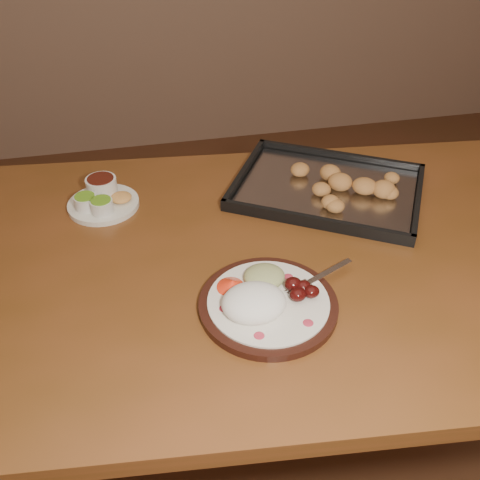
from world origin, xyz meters
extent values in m
plane|color=#542D1C|center=(0.00, 0.00, 0.00)|extent=(4.00, 4.00, 0.00)
cube|color=brown|center=(-0.13, 0.00, 0.73)|extent=(1.58, 1.04, 0.04)
cylinder|color=#4D3217|center=(-0.77, 0.44, 0.35)|extent=(0.07, 0.07, 0.71)
cylinder|color=#4D3217|center=(0.58, 0.31, 0.35)|extent=(0.07, 0.07, 0.71)
cylinder|color=black|center=(-0.13, -0.17, 0.76)|extent=(0.26, 0.26, 0.02)
cylinder|color=silver|center=(-0.13, -0.17, 0.77)|extent=(0.23, 0.23, 0.01)
ellipsoid|color=#BE2D44|center=(-0.16, -0.25, 0.77)|extent=(0.02, 0.02, 0.00)
ellipsoid|color=#BE2D44|center=(-0.07, -0.24, 0.77)|extent=(0.02, 0.02, 0.00)
ellipsoid|color=#BE2D44|center=(-0.07, -0.11, 0.77)|extent=(0.02, 0.02, 0.00)
ellipsoid|color=#BE2D44|center=(-0.21, -0.17, 0.77)|extent=(0.02, 0.02, 0.00)
ellipsoid|color=white|center=(-0.16, -0.18, 0.78)|extent=(0.15, 0.13, 0.05)
ellipsoid|color=#4E0B0B|center=(-0.07, -0.18, 0.78)|extent=(0.03, 0.03, 0.03)
ellipsoid|color=#4E0B0B|center=(-0.06, -0.16, 0.78)|extent=(0.03, 0.03, 0.03)
ellipsoid|color=#4E0B0B|center=(-0.07, -0.14, 0.78)|extent=(0.03, 0.03, 0.03)
ellipsoid|color=#4E0B0B|center=(-0.04, -0.17, 0.78)|extent=(0.03, 0.03, 0.03)
ellipsoid|color=tan|center=(-0.12, -0.11, 0.78)|extent=(0.10, 0.09, 0.03)
cone|color=#F53316|center=(-0.19, -0.12, 0.78)|extent=(0.08, 0.08, 0.03)
cube|color=white|center=(0.01, -0.11, 0.77)|extent=(0.12, 0.07, 0.00)
cube|color=white|center=(-0.05, -0.14, 0.77)|extent=(0.04, 0.03, 0.00)
cylinder|color=white|center=(-0.07, -0.16, 0.77)|extent=(0.03, 0.01, 0.00)
cylinder|color=white|center=(-0.07, -0.16, 0.77)|extent=(0.03, 0.01, 0.00)
cylinder|color=white|center=(-0.07, -0.15, 0.77)|extent=(0.03, 0.01, 0.00)
cylinder|color=white|center=(-0.08, -0.14, 0.77)|extent=(0.03, 0.01, 0.00)
cylinder|color=silver|center=(-0.43, 0.25, 0.76)|extent=(0.17, 0.17, 0.01)
cylinder|color=silver|center=(-0.47, 0.23, 0.78)|extent=(0.05, 0.05, 0.03)
cylinder|color=#5A941D|center=(-0.47, 0.23, 0.79)|extent=(0.05, 0.05, 0.00)
cylinder|color=silver|center=(-0.43, 0.21, 0.78)|extent=(0.05, 0.05, 0.03)
cylinder|color=#5A941D|center=(-0.43, 0.21, 0.79)|extent=(0.05, 0.05, 0.00)
cylinder|color=silver|center=(-0.43, 0.29, 0.78)|extent=(0.07, 0.07, 0.04)
cylinder|color=#3E120B|center=(-0.43, 0.29, 0.81)|extent=(0.06, 0.06, 0.00)
ellipsoid|color=#E2AC4F|center=(-0.39, 0.25, 0.77)|extent=(0.05, 0.05, 0.02)
cube|color=black|center=(0.12, 0.20, 0.75)|extent=(0.55, 0.51, 0.01)
cube|color=black|center=(0.20, 0.34, 0.77)|extent=(0.39, 0.24, 0.02)
cube|color=black|center=(0.04, 0.06, 0.77)|extent=(0.39, 0.24, 0.02)
cube|color=black|center=(0.31, 0.09, 0.77)|extent=(0.18, 0.29, 0.02)
cube|color=black|center=(-0.07, 0.31, 0.77)|extent=(0.18, 0.29, 0.02)
cube|color=#BABABF|center=(0.12, 0.20, 0.76)|extent=(0.51, 0.47, 0.00)
ellipsoid|color=#B97C40|center=(0.17, 0.17, 0.78)|extent=(0.05, 0.05, 0.03)
ellipsoid|color=#B97C40|center=(0.22, 0.19, 0.78)|extent=(0.07, 0.07, 0.03)
ellipsoid|color=#B97C40|center=(0.19, 0.27, 0.78)|extent=(0.06, 0.06, 0.03)
ellipsoid|color=#B97C40|center=(0.11, 0.27, 0.78)|extent=(0.06, 0.06, 0.03)
ellipsoid|color=#B97C40|center=(0.08, 0.28, 0.78)|extent=(0.07, 0.07, 0.03)
ellipsoid|color=#B97C40|center=(0.07, 0.23, 0.78)|extent=(0.05, 0.05, 0.03)
ellipsoid|color=#B97C40|center=(0.02, 0.21, 0.78)|extent=(0.07, 0.07, 0.03)
ellipsoid|color=#B97C40|center=(0.05, 0.13, 0.78)|extent=(0.06, 0.06, 0.03)
ellipsoid|color=#B97C40|center=(0.13, 0.13, 0.78)|extent=(0.06, 0.06, 0.03)
ellipsoid|color=#B97C40|center=(0.16, 0.12, 0.78)|extent=(0.07, 0.07, 0.03)
camera|label=1|loc=(-0.33, -0.86, 1.48)|focal=40.00mm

